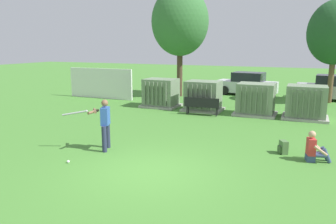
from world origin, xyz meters
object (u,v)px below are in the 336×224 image
backpack (283,147)px  parked_car_leftmost (247,84)px  transformer_west (161,93)px  parked_car_left_of_center (331,88)px  sports_ball (68,162)px  seated_spectator (314,149)px  transformer_mid_east (256,100)px  batter (104,122)px  transformer_mid_west (203,96)px  transformer_east (306,103)px  park_bench (202,105)px

backpack → parked_car_leftmost: (-3.45, 12.74, 0.54)m
transformer_west → parked_car_left_of_center: size_ratio=0.49×
transformer_west → parked_car_leftmost: (3.73, 6.70, -0.04)m
transformer_west → parked_car_leftmost: same height
sports_ball → seated_spectator: (6.85, 3.14, 0.33)m
seated_spectator → parked_car_leftmost: parked_car_leftmost is taller
transformer_mid_east → batter: (-3.85, -7.88, 0.19)m
transformer_mid_east → parked_car_leftmost: same height
transformer_mid_west → transformer_east: same height
transformer_mid_west → transformer_east: bearing=0.2°
transformer_mid_east → park_bench: 2.77m
transformer_east → park_bench: transformer_east is taller
sports_ball → parked_car_left_of_center: size_ratio=0.02×
park_bench → transformer_east: bearing=14.0°
transformer_mid_east → parked_car_leftmost: (-1.66, 6.84, -0.04)m
transformer_mid_west → transformer_mid_east: bearing=-0.5°
backpack → transformer_mid_east: bearing=106.9°
transformer_east → seated_spectator: size_ratio=2.18×
seated_spectator → parked_car_leftmost: (-4.38, 13.12, 0.38)m
transformer_east → parked_car_left_of_center: (1.44, 6.67, -0.04)m
sports_ball → backpack: size_ratio=0.20×
transformer_west → seated_spectator: 10.35m
transformer_mid_east → park_bench: size_ratio=1.15×
parked_car_left_of_center → batter: bearing=-117.7°
transformer_mid_west → batter: size_ratio=1.21×
sports_ball → backpack: (5.93, 3.51, 0.17)m
batter → transformer_west: bearing=100.8°
transformer_mid_west → parked_car_left_of_center: (6.61, 6.69, -0.04)m
transformer_mid_east → backpack: 6.20m
park_bench → batter: size_ratio=1.05×
transformer_west → sports_ball: 9.66m
transformer_east → park_bench: size_ratio=1.15×
park_bench → seated_spectator: seated_spectator is taller
transformer_east → parked_car_leftmost: size_ratio=0.48×
sports_ball → backpack: backpack is taller
parked_car_left_of_center → sports_ball: bearing=-116.2°
transformer_west → parked_car_leftmost: bearing=60.9°
parked_car_left_of_center → transformer_mid_east: bearing=-119.6°
transformer_mid_west → park_bench: transformer_mid_west is taller
transformer_mid_west → transformer_mid_east: 2.80m
transformer_west → park_bench: bearing=-24.4°
transformer_mid_west → parked_car_leftmost: (1.14, 6.82, -0.04)m
batter → sports_ball: (-0.28, -1.54, -0.93)m
transformer_east → park_bench: 5.02m
seated_spectator → transformer_west: bearing=141.6°
seated_spectator → backpack: seated_spectator is taller
parked_car_leftmost → parked_car_left_of_center: 5.47m
transformer_west → parked_car_left_of_center: bearing=35.6°
transformer_mid_east → transformer_east: size_ratio=1.00×
park_bench → parked_car_leftmost: size_ratio=0.42×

